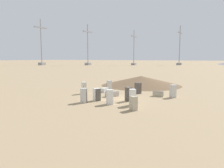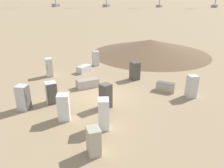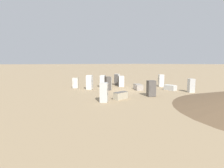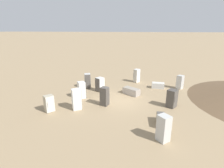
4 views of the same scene
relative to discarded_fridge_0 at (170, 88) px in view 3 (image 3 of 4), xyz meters
The scene contains 14 objects.
ground_plane 5.92m from the discarded_fridge_0, 122.90° to the right, with size 1000.00×1000.00×0.00m, color #9E8460.
discarded_fridge_0 is the anchor object (origin of this frame).
discarded_fridge_1 8.21m from the discarded_fridge_0, 164.98° to the right, with size 0.91×0.94×1.69m.
discarded_fridge_2 3.31m from the discarded_fridge_0, 147.56° to the left, with size 0.84×0.88×1.71m.
discarded_fridge_3 2.49m from the discarded_fridge_0, 11.90° to the left, with size 0.88×0.87×1.56m.
discarded_fridge_4 8.38m from the discarded_fridge_0, 86.70° to the right, with size 0.81×1.53×0.68m.
discarded_fridge_5 10.10m from the discarded_fridge_0, 130.20° to the right, with size 0.95×0.93×1.81m.
discarded_fridge_6 5.22m from the discarded_fridge_0, 75.69° to the right, with size 1.00×1.03×1.59m.
discarded_fridge_7 12.18m from the discarded_fridge_0, 134.32° to the right, with size 0.89×0.92×1.40m.
discarded_fridge_8 6.79m from the discarded_fridge_0, 155.76° to the right, with size 1.00×1.01×1.52m.
discarded_fridge_9 8.90m from the discarded_fridge_0, 144.18° to the right, with size 0.97×0.97×1.66m.
discarded_fridge_10 10.33m from the discarded_fridge_0, 86.80° to the right, with size 0.93×0.93×1.68m.
discarded_fridge_11 7.71m from the discarded_fridge_0, 125.67° to the right, with size 0.76×0.80×1.68m.
discarded_fridge_12 3.93m from the discarded_fridge_0, 132.27° to the right, with size 1.95×1.56×0.69m.
Camera 3 is at (16.01, -13.61, 3.34)m, focal length 28.00 mm.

